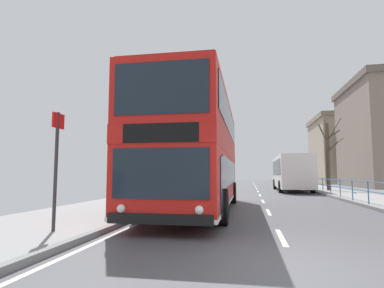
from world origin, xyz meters
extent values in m
cube|color=#4E4E53|center=(0.00, 0.00, -0.03)|extent=(8.40, 140.00, 0.06)
cube|color=silver|center=(0.00, 2.60, 0.00)|extent=(0.12, 2.00, 0.00)
cube|color=silver|center=(0.00, 7.40, 0.00)|extent=(0.12, 2.00, 0.00)
cube|color=silver|center=(0.00, 12.20, 0.00)|extent=(0.12, 2.00, 0.00)
cube|color=silver|center=(0.00, 17.00, 0.00)|extent=(0.12, 2.00, 0.00)
cube|color=silver|center=(0.00, 21.80, 0.00)|extent=(0.12, 2.00, 0.00)
cube|color=silver|center=(0.00, 26.60, 0.00)|extent=(0.12, 2.00, 0.00)
cube|color=silver|center=(0.00, 31.40, 0.00)|extent=(0.12, 2.00, 0.00)
cube|color=silver|center=(0.00, 36.20, 0.00)|extent=(0.12, 2.00, 0.00)
cube|color=silver|center=(0.00, 41.00, 0.00)|extent=(0.12, 2.00, 0.00)
cube|color=silver|center=(0.00, 45.80, 0.00)|extent=(0.12, 2.00, 0.00)
cube|color=silver|center=(0.00, 50.60, 0.00)|extent=(0.12, 2.00, 0.00)
cube|color=silver|center=(-3.95, 0.00, 0.00)|extent=(0.12, 133.00, 0.00)
cube|color=slate|center=(-4.30, 0.00, 0.07)|extent=(0.20, 140.00, 0.14)
cube|color=red|center=(-2.75, 7.24, 1.26)|extent=(2.66, 10.83, 1.82)
cube|color=red|center=(-2.75, 7.24, 2.41)|extent=(2.68, 10.88, 0.47)
cube|color=red|center=(-2.75, 7.24, 3.47)|extent=(2.66, 10.83, 1.66)
cube|color=#A91511|center=(-2.75, 7.24, 4.34)|extent=(2.58, 10.50, 0.08)
cube|color=#19232D|center=(-2.71, 1.82, 1.48)|extent=(2.29, 0.04, 1.16)
cube|color=black|center=(-2.71, 1.82, 2.41)|extent=(1.82, 0.04, 0.46)
cube|color=#19232D|center=(-2.71, 1.82, 3.47)|extent=(2.29, 0.04, 1.26)
cube|color=black|center=(-2.71, 1.82, 0.45)|extent=(2.47, 0.10, 0.24)
cube|color=white|center=(-2.75, 7.24, 0.41)|extent=(2.69, 10.88, 0.10)
cube|color=#19232D|center=(-1.44, 7.52, 1.51)|extent=(0.07, 8.43, 0.95)
cube|color=#19232D|center=(-1.43, 7.25, 3.56)|extent=(0.08, 9.73, 1.00)
cube|color=#19232D|center=(-4.06, 7.50, 1.51)|extent=(0.07, 8.43, 0.95)
cube|color=#19232D|center=(-4.06, 7.23, 3.56)|extent=(0.08, 9.73, 1.00)
sphere|color=white|center=(-1.80, 1.81, 0.67)|extent=(0.20, 0.20, 0.20)
sphere|color=white|center=(-3.62, 1.80, 0.67)|extent=(0.20, 0.20, 0.20)
cube|color=#19232D|center=(-1.41, 3.19, 1.13)|extent=(0.03, 0.90, 1.56)
cylinder|color=black|center=(-1.48, 4.04, 0.52)|extent=(0.31, 1.04, 1.04)
cylinder|color=black|center=(-3.97, 4.03, 0.52)|extent=(0.31, 1.04, 1.04)
cylinder|color=black|center=(-1.52, 10.76, 0.52)|extent=(0.31, 1.04, 1.04)
cylinder|color=black|center=(-4.02, 10.74, 0.52)|extent=(0.31, 1.04, 1.04)
cube|color=white|center=(2.88, 23.14, 1.63)|extent=(2.57, 9.81, 2.62)
cube|color=#19232D|center=(1.64, 23.15, 2.00)|extent=(0.11, 8.32, 1.26)
cube|color=#19232D|center=(4.12, 23.13, 2.00)|extent=(0.11, 8.32, 1.26)
cube|color=#19232D|center=(2.93, 28.05, 1.89)|extent=(2.12, 0.05, 1.57)
cylinder|color=black|center=(1.73, 26.04, 0.48)|extent=(0.29, 0.96, 0.96)
cylinder|color=black|center=(4.09, 26.02, 0.48)|extent=(0.29, 0.96, 0.96)
cylinder|color=black|center=(1.67, 20.06, 0.48)|extent=(0.29, 0.96, 0.96)
cylinder|color=black|center=(4.03, 20.03, 0.48)|extent=(0.29, 0.96, 0.96)
cylinder|color=#386BA8|center=(4.45, 9.95, 0.65)|extent=(0.05, 0.05, 1.02)
cylinder|color=#386BA8|center=(4.45, 12.11, 0.65)|extent=(0.05, 0.05, 1.02)
cylinder|color=#386BA8|center=(4.45, 14.26, 0.65)|extent=(0.05, 0.05, 1.02)
cylinder|color=#386BA8|center=(4.45, 16.41, 0.65)|extent=(0.05, 0.05, 1.02)
cylinder|color=#386BA8|center=(4.45, 18.56, 0.65)|extent=(0.05, 0.05, 1.02)
cylinder|color=#386BA8|center=(4.45, 20.71, 0.65)|extent=(0.05, 0.05, 1.02)
cylinder|color=#386BA8|center=(4.45, 22.86, 0.65)|extent=(0.05, 0.05, 1.02)
cylinder|color=#386BA8|center=(4.45, 25.02, 0.65)|extent=(0.05, 0.05, 1.02)
cylinder|color=#386BA8|center=(4.45, 27.17, 0.65)|extent=(0.05, 0.05, 1.02)
cylinder|color=#386BA8|center=(4.45, 29.32, 0.65)|extent=(0.05, 0.05, 1.02)
cylinder|color=#386BA8|center=(4.45, 14.26, 1.10)|extent=(0.04, 30.12, 0.04)
cylinder|color=#386BA8|center=(4.45, 14.26, 0.70)|extent=(0.04, 30.12, 0.04)
cylinder|color=#2D2D33|center=(-5.19, 1.61, 1.53)|extent=(0.08, 0.08, 2.79)
cube|color=red|center=(-5.19, 1.63, 2.73)|extent=(0.04, 0.44, 0.36)
cylinder|color=#4C3D2D|center=(5.63, 21.80, 2.87)|extent=(0.33, 0.33, 5.46)
cylinder|color=#4C3D2D|center=(5.68, 22.26, 5.33)|extent=(0.19, 1.00, 1.41)
cylinder|color=#4C3D2D|center=(6.02, 21.41, 4.63)|extent=(0.90, 0.89, 0.65)
cylinder|color=#4C3D2D|center=(6.19, 21.49, 3.84)|extent=(1.18, 0.69, 0.99)
cylinder|color=#4C3D2D|center=(6.09, 21.43, 4.95)|extent=(1.00, 0.82, 1.88)
cylinder|color=#4C3D2D|center=(5.20, 21.28, 4.70)|extent=(1.00, 1.19, 1.52)
cylinder|color=#4C3D2D|center=(5.91, 21.40, 3.59)|extent=(0.70, 0.91, 0.81)
cube|color=gray|center=(16.48, 46.43, 4.79)|extent=(13.68, 11.46, 9.57)
cube|color=slate|center=(16.48, 46.43, 9.92)|extent=(14.22, 11.91, 0.70)
camera|label=1|loc=(-0.71, -5.04, 1.47)|focal=29.09mm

